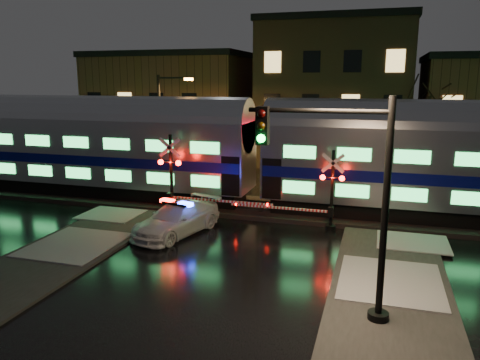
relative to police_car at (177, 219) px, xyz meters
name	(u,v)px	position (x,y,z in m)	size (l,w,h in m)	color
ground	(239,239)	(3.00, 0.07, -0.73)	(120.00, 120.00, 0.00)	black
ballast	(265,208)	(3.00, 5.07, -0.61)	(90.00, 4.20, 0.24)	black
sidewalk_left	(25,273)	(-3.50, -5.93, -0.67)	(4.00, 20.00, 0.12)	#2D2D2D
sidewalk_right	(391,324)	(9.50, -5.93, -0.67)	(4.00, 20.00, 0.12)	#2D2D2D
building_left	(175,107)	(-10.00, 22.07, 3.77)	(14.00, 10.00, 9.00)	#512D1F
building_mid	(336,95)	(5.00, 22.57, 5.02)	(12.00, 11.00, 11.50)	brown
train	(258,150)	(2.59, 5.06, 2.66)	(51.00, 3.12, 5.92)	black
police_car	(177,219)	(0.00, 0.00, 0.00)	(3.28, 5.33, 1.61)	white
crossing_signal_right	(324,198)	(6.49, 2.37, 0.88)	(5.52, 0.64, 3.91)	black
crossing_signal_left	(177,184)	(-1.02, 2.38, 1.08)	(6.16, 0.67, 4.36)	black
traffic_light	(347,205)	(8.06, -5.86, 2.82)	(4.31, 0.74, 6.67)	black
streetlight	(163,123)	(-4.93, 9.07, 3.53)	(2.47, 0.26, 7.38)	black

